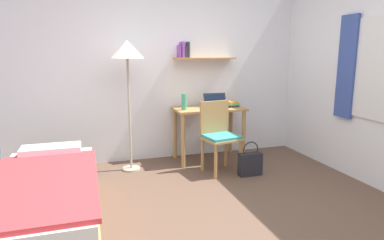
# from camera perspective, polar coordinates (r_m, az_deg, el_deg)

# --- Properties ---
(ground_plane) EXTENTS (5.28, 5.28, 0.00)m
(ground_plane) POSITION_cam_1_polar(r_m,az_deg,el_deg) (3.32, 4.21, -16.18)
(ground_plane) COLOR brown
(wall_back) EXTENTS (4.40, 0.27, 2.60)m
(wall_back) POSITION_cam_1_polar(r_m,az_deg,el_deg) (4.88, -4.35, 8.64)
(wall_back) COLOR white
(wall_back) RESTS_ON ground_plane
(bed) EXTENTS (0.89, 1.99, 0.54)m
(bed) POSITION_cam_1_polar(r_m,az_deg,el_deg) (3.33, -23.44, -12.50)
(bed) COLOR #B2844C
(bed) RESTS_ON ground_plane
(desk) EXTENTS (0.98, 0.54, 0.76)m
(desk) POSITION_cam_1_polar(r_m,az_deg,el_deg) (4.81, 2.84, 0.27)
(desk) COLOR #B2844C
(desk) RESTS_ON ground_plane
(desk_chair) EXTENTS (0.50, 0.47, 0.91)m
(desk_chair) POSITION_cam_1_polar(r_m,az_deg,el_deg) (4.37, 4.57, -2.23)
(desk_chair) COLOR #B2844C
(desk_chair) RESTS_ON ground_plane
(standing_lamp) EXTENTS (0.42, 0.42, 1.68)m
(standing_lamp) POSITION_cam_1_polar(r_m,az_deg,el_deg) (4.36, -10.86, 10.56)
(standing_lamp) COLOR #B2A893
(standing_lamp) RESTS_ON ground_plane
(laptop) EXTENTS (0.34, 0.21, 0.20)m
(laptop) POSITION_cam_1_polar(r_m,az_deg,el_deg) (4.84, 4.04, 2.78)
(laptop) COLOR black
(laptop) RESTS_ON desk
(water_bottle) EXTENTS (0.07, 0.07, 0.22)m
(water_bottle) POSITION_cam_1_polar(r_m,az_deg,el_deg) (4.58, -1.34, 3.07)
(water_bottle) COLOR #42A87F
(water_bottle) RESTS_ON desk
(book_stack) EXTENTS (0.19, 0.22, 0.07)m
(book_stack) POSITION_cam_1_polar(r_m,az_deg,el_deg) (4.92, 6.65, 2.71)
(book_stack) COLOR #333338
(book_stack) RESTS_ON desk
(handbag) EXTENTS (0.30, 0.11, 0.44)m
(handbag) POSITION_cam_1_polar(r_m,az_deg,el_deg) (4.36, 9.78, -7.20)
(handbag) COLOR #232328
(handbag) RESTS_ON ground_plane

